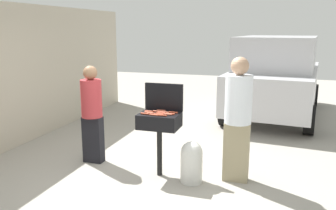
{
  "coord_description": "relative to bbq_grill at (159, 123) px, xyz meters",
  "views": [
    {
      "loc": [
        1.87,
        -4.71,
        2.21
      ],
      "look_at": [
        0.18,
        0.62,
        1.0
      ],
      "focal_mm": 37.88,
      "sensor_mm": 36.0,
      "label": 1
    }
  ],
  "objects": [
    {
      "name": "hot_dog_0",
      "position": [
        0.03,
        0.01,
        0.16
      ],
      "size": [
        0.13,
        0.03,
        0.03
      ],
      "primitive_type": "cylinder",
      "rotation": [
        0.0,
        1.57,
        0.04
      ],
      "color": "#B74C33",
      "rests_on": "bbq_grill"
    },
    {
      "name": "hot_dog_14",
      "position": [
        -0.16,
        -0.04,
        0.16
      ],
      "size": [
        0.13,
        0.04,
        0.03
      ],
      "primitive_type": "cylinder",
      "rotation": [
        0.0,
        1.57,
        -0.1
      ],
      "color": "#C6593D",
      "rests_on": "bbq_grill"
    },
    {
      "name": "hot_dog_7",
      "position": [
        0.03,
        -0.05,
        0.16
      ],
      "size": [
        0.13,
        0.03,
        0.03
      ],
      "primitive_type": "cylinder",
      "rotation": [
        0.0,
        1.57,
        -0.06
      ],
      "color": "#AD4228",
      "rests_on": "bbq_grill"
    },
    {
      "name": "hot_dog_9",
      "position": [
        0.19,
        0.08,
        0.16
      ],
      "size": [
        0.13,
        0.03,
        0.03
      ],
      "primitive_type": "cylinder",
      "rotation": [
        0.0,
        1.57,
        -0.05
      ],
      "color": "#AD4228",
      "rests_on": "bbq_grill"
    },
    {
      "name": "person_left",
      "position": [
        -1.24,
        0.2,
        0.06
      ],
      "size": [
        0.34,
        0.34,
        1.63
      ],
      "rotation": [
        0.0,
        0.0,
        -0.16
      ],
      "color": "black",
      "rests_on": "ground"
    },
    {
      "name": "person_right",
      "position": [
        1.13,
        0.17,
        0.17
      ],
      "size": [
        0.38,
        0.38,
        1.83
      ],
      "rotation": [
        0.0,
        0.0,
        2.86
      ],
      "color": "gray",
      "rests_on": "ground"
    },
    {
      "name": "propane_tank",
      "position": [
        0.53,
        -0.1,
        -0.51
      ],
      "size": [
        0.32,
        0.32,
        0.62
      ],
      "color": "silver",
      "rests_on": "ground"
    },
    {
      "name": "grill_lid_open",
      "position": [
        0.0,
        0.22,
        0.36
      ],
      "size": [
        0.6,
        0.05,
        0.42
      ],
      "primitive_type": "cube",
      "color": "black",
      "rests_on": "bbq_grill"
    },
    {
      "name": "hot_dog_12",
      "position": [
        0.07,
        0.04,
        0.16
      ],
      "size": [
        0.13,
        0.03,
        0.03
      ],
      "primitive_type": "cylinder",
      "rotation": [
        0.0,
        1.57,
        0.06
      ],
      "color": "#C6593D",
      "rests_on": "bbq_grill"
    },
    {
      "name": "hot_dog_11",
      "position": [
        -0.11,
        -0.07,
        0.16
      ],
      "size": [
        0.13,
        0.03,
        0.03
      ],
      "primitive_type": "cylinder",
      "rotation": [
        0.0,
        1.57,
        -0.02
      ],
      "color": "#AD4228",
      "rests_on": "bbq_grill"
    },
    {
      "name": "hot_dog_6",
      "position": [
        0.03,
        -0.1,
        0.16
      ],
      "size": [
        0.13,
        0.03,
        0.03
      ],
      "primitive_type": "cylinder",
      "rotation": [
        0.0,
        1.57,
        0.05
      ],
      "color": "#AD4228",
      "rests_on": "bbq_grill"
    },
    {
      "name": "hot_dog_8",
      "position": [
        0.15,
        -0.06,
        0.16
      ],
      "size": [
        0.13,
        0.03,
        0.03
      ],
      "primitive_type": "cylinder",
      "rotation": [
        0.0,
        1.57,
        -0.06
      ],
      "color": "#C6593D",
      "rests_on": "bbq_grill"
    },
    {
      "name": "hot_dog_4",
      "position": [
        -0.19,
        -0.12,
        0.16
      ],
      "size": [
        0.13,
        0.04,
        0.03
      ],
      "primitive_type": "cylinder",
      "rotation": [
        0.0,
        1.57,
        -0.09
      ],
      "color": "#AD4228",
      "rests_on": "bbq_grill"
    },
    {
      "name": "hot_dog_10",
      "position": [
        -0.06,
        0.07,
        0.16
      ],
      "size": [
        0.13,
        0.04,
        0.03
      ],
      "primitive_type": "cylinder",
      "rotation": [
        0.0,
        1.57,
        -0.11
      ],
      "color": "#B74C33",
      "rests_on": "bbq_grill"
    },
    {
      "name": "bbq_grill",
      "position": [
        0.0,
        0.0,
        0.0
      ],
      "size": [
        0.6,
        0.44,
        0.97
      ],
      "color": "black",
      "rests_on": "ground"
    },
    {
      "name": "ground_plane",
      "position": [
        -0.2,
        -0.12,
        -0.83
      ],
      "size": [
        24.0,
        24.0,
        0.0
      ],
      "primitive_type": "plane",
      "color": "#9E998E"
    },
    {
      "name": "hot_dog_1",
      "position": [
        -0.18,
        0.04,
        0.16
      ],
      "size": [
        0.13,
        0.04,
        0.03
      ],
      "primitive_type": "cylinder",
      "rotation": [
        0.0,
        1.57,
        -0.08
      ],
      "color": "#AD4228",
      "rests_on": "bbq_grill"
    },
    {
      "name": "house_wall_side",
      "position": [
        -3.14,
        0.88,
        0.51
      ],
      "size": [
        0.24,
        8.0,
        2.68
      ],
      "primitive_type": "cube",
      "color": "#B2A893",
      "rests_on": "ground"
    },
    {
      "name": "parked_minivan",
      "position": [
        1.59,
        4.53,
        0.2
      ],
      "size": [
        2.4,
        4.57,
        2.02
      ],
      "rotation": [
        0.0,
        0.0,
        3.04
      ],
      "color": "#B7B7BC",
      "rests_on": "ground"
    },
    {
      "name": "hot_dog_3",
      "position": [
        -0.03,
        -0.15,
        0.16
      ],
      "size": [
        0.13,
        0.04,
        0.03
      ],
      "primitive_type": "cylinder",
      "rotation": [
        0.0,
        1.57,
        -0.12
      ],
      "color": "#C6593D",
      "rests_on": "bbq_grill"
    },
    {
      "name": "hot_dog_13",
      "position": [
        0.1,
        -0.15,
        0.16
      ],
      "size": [
        0.13,
        0.03,
        0.03
      ],
      "primitive_type": "cylinder",
      "rotation": [
        0.0,
        1.57,
        0.04
      ],
      "color": "#AD4228",
      "rests_on": "bbq_grill"
    },
    {
      "name": "hot_dog_2",
      "position": [
        -0.02,
        0.14,
        0.16
      ],
      "size": [
        0.13,
        0.04,
        0.03
      ],
      "primitive_type": "cylinder",
      "rotation": [
        0.0,
        1.57,
        0.11
      ],
      "color": "#C6593D",
      "rests_on": "bbq_grill"
    },
    {
      "name": "hot_dog_5",
      "position": [
        0.18,
        -0.02,
        0.16
      ],
      "size": [
        0.13,
        0.03,
        0.03
      ],
      "primitive_type": "cylinder",
      "rotation": [
        0.0,
        1.57,
        0.02
      ],
      "color": "#AD4228",
      "rests_on": "bbq_grill"
    }
  ]
}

